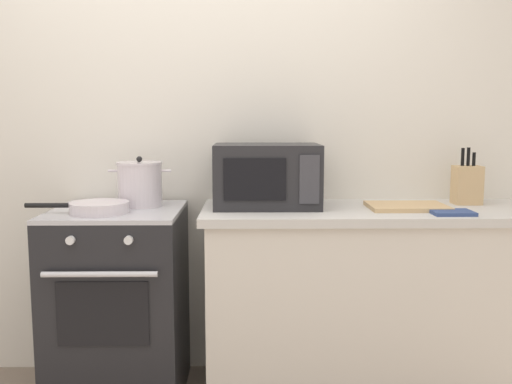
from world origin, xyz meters
TOP-DOWN VIEW (x-y plane):
  - back_wall at (0.30, 0.97)m, footprint 4.40×0.10m
  - lower_cabinet_right at (0.90, 0.62)m, footprint 1.64×0.56m
  - countertop_right at (0.90, 0.62)m, footprint 1.70×0.60m
  - stove at (-0.35, 0.60)m, footprint 0.60×0.64m
  - stock_pot at (-0.26, 0.70)m, footprint 0.30×0.22m
  - frying_pan at (-0.41, 0.49)m, footprint 0.46×0.26m
  - microwave at (0.36, 0.68)m, footprint 0.50×0.37m
  - cutting_board at (1.01, 0.60)m, footprint 0.36×0.26m
  - knife_block at (1.35, 0.74)m, footprint 0.13×0.10m
  - oven_mitt at (1.17, 0.44)m, footprint 0.18×0.14m

SIDE VIEW (x-z plane):
  - lower_cabinet_right at x=0.90m, z-range 0.00..0.88m
  - stove at x=-0.35m, z-range 0.00..0.92m
  - countertop_right at x=0.90m, z-range 0.88..0.92m
  - oven_mitt at x=1.17m, z-range 0.92..0.94m
  - cutting_board at x=1.01m, z-range 0.92..0.94m
  - frying_pan at x=-0.41m, z-range 0.92..0.97m
  - knife_block at x=1.35m, z-range 0.88..1.16m
  - stock_pot at x=-0.26m, z-range 0.91..1.15m
  - microwave at x=0.36m, z-range 0.92..1.22m
  - back_wall at x=0.30m, z-range 0.00..2.50m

